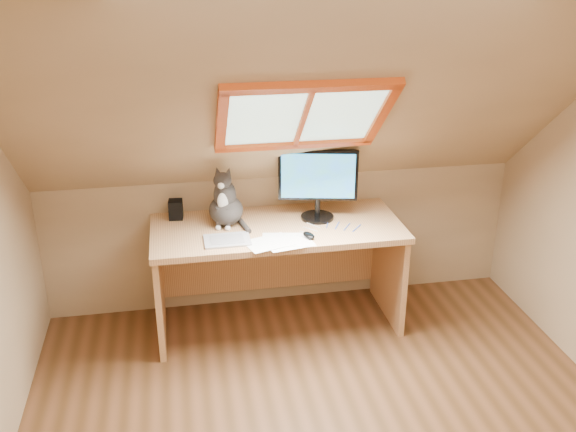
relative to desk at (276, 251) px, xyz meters
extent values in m
cube|color=tan|center=(0.10, 0.30, -0.05)|extent=(3.50, 0.02, 1.00)
cube|color=silver|center=(0.10, -2.23, 1.85)|extent=(3.50, 1.95, 0.02)
cube|color=tan|center=(0.10, -0.48, 1.15)|extent=(3.50, 1.56, 1.41)
cube|color=#B2E0CC|center=(0.10, -0.40, 1.08)|extent=(0.90, 0.53, 0.48)
cube|color=#CD4B13|center=(0.10, -0.40, 1.08)|extent=(1.02, 0.64, 0.59)
cube|color=tan|center=(0.00, -0.07, 0.21)|extent=(1.71, 0.75, 0.04)
cube|color=tan|center=(-0.83, -0.07, -0.18)|extent=(0.04, 0.67, 0.74)
cube|color=tan|center=(0.83, -0.07, -0.18)|extent=(0.04, 0.67, 0.74)
cube|color=tan|center=(0.00, 0.27, -0.18)|extent=(1.61, 0.03, 0.52)
cylinder|color=black|center=(0.30, 0.00, 0.24)|extent=(0.23, 0.23, 0.02)
cylinder|color=black|center=(0.30, 0.00, 0.32)|extent=(0.04, 0.04, 0.13)
cube|color=black|center=(0.30, 0.00, 0.56)|extent=(0.54, 0.16, 0.36)
cube|color=blue|center=(0.29, -0.03, 0.56)|extent=(0.49, 0.12, 0.31)
ellipsoid|color=#3C3735|center=(-0.34, 0.03, 0.33)|extent=(0.31, 0.34, 0.20)
ellipsoid|color=#3C3735|center=(-0.34, 0.01, 0.45)|extent=(0.19, 0.19, 0.22)
ellipsoid|color=silver|center=(-0.36, -0.05, 0.43)|extent=(0.08, 0.06, 0.13)
ellipsoid|color=#3C3735|center=(-0.36, -0.04, 0.57)|extent=(0.15, 0.14, 0.11)
sphere|color=silver|center=(-0.37, -0.09, 0.55)|extent=(0.04, 0.04, 0.04)
cone|color=#3C3735|center=(-0.39, 0.00, 0.63)|extent=(0.07, 0.07, 0.07)
cone|color=#3C3735|center=(-0.31, -0.03, 0.63)|extent=(0.07, 0.06, 0.07)
cube|color=black|center=(-0.68, 0.18, 0.30)|extent=(0.10, 0.10, 0.14)
cube|color=#B2B2B7|center=(-0.36, -0.26, 0.24)|extent=(0.30, 0.22, 0.01)
ellipsoid|color=black|center=(0.17, -0.30, 0.25)|extent=(0.09, 0.12, 0.03)
cube|color=white|center=(-0.04, -0.33, 0.23)|extent=(0.33, 0.27, 0.00)
cube|color=white|center=(-0.04, -0.33, 0.24)|extent=(0.32, 0.24, 0.00)
cube|color=white|center=(-0.04, -0.33, 0.24)|extent=(0.35, 0.30, 0.00)
camera|label=1|loc=(-0.66, -4.03, 2.00)|focal=40.00mm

